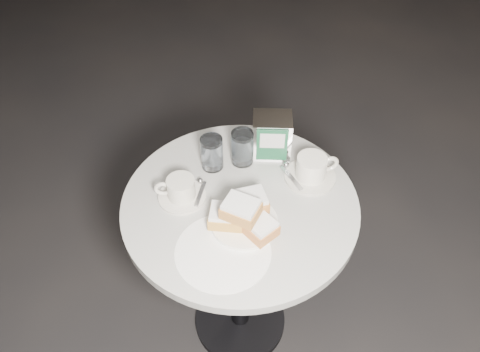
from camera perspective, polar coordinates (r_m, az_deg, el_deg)
name	(u,v)px	position (r m, az deg, el deg)	size (l,w,h in m)	color
ground	(240,321)	(2.00, 0.01, -17.25)	(7.00, 7.00, 0.00)	black
cafe_table	(240,241)	(1.53, 0.01, -7.94)	(0.70, 0.70, 0.74)	black
sugar_spill	(223,251)	(1.27, -2.09, -9.17)	(0.26, 0.26, 0.00)	white
beignet_plate	(244,216)	(1.28, 0.48, -4.88)	(0.25, 0.25, 0.12)	white
coffee_cup_left	(181,190)	(1.37, -7.21, -1.72)	(0.15, 0.15, 0.07)	silver
coffee_cup_right	(311,169)	(1.43, 8.70, 0.79)	(0.19, 0.19, 0.08)	beige
water_glass_left	(212,153)	(1.44, -3.44, 2.78)	(0.09, 0.09, 0.11)	white
water_glass_right	(242,148)	(1.46, 0.28, 3.45)	(0.09, 0.09, 0.11)	silver
napkin_dispenser	(272,136)	(1.48, 3.88, 4.92)	(0.13, 0.11, 0.14)	silver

